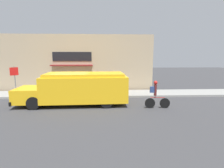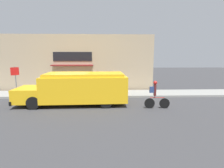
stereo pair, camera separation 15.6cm
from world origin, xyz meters
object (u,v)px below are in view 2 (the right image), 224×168
Objects in this scene: school_bus at (78,88)px; trash_bin at (96,87)px; stop_sign_post at (15,76)px; cyclist at (155,95)px.

school_bus is 8.49× the size of trash_bin.
school_bus is 3.32m from trash_bin.
school_bus is 5.59m from stop_sign_post.
stop_sign_post reaches higher than school_bus.
cyclist is at bearing -14.99° from school_bus.
stop_sign_post is 2.64× the size of trash_bin.
stop_sign_post is at bearing 154.68° from school_bus.
stop_sign_post is (-5.09, 2.24, 0.55)m from school_bus.
stop_sign_post is 6.24m from trash_bin.
stop_sign_post is at bearing 163.96° from cyclist.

